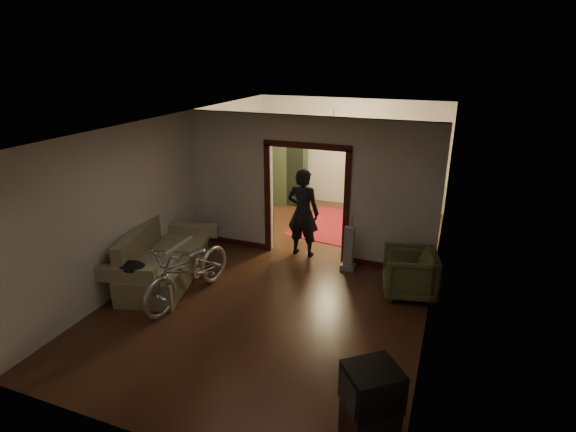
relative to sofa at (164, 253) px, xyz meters
The scene contains 24 objects.
floor 2.41m from the sofa, 29.07° to the left, with size 5.00×8.50×0.01m, color #331B10.
ceiling 3.29m from the sofa, 29.07° to the left, with size 5.00×8.50×0.01m, color white.
wall_back 5.84m from the sofa, 69.10° to the left, with size 5.00×0.02×2.80m, color beige.
wall_left 1.52m from the sofa, 111.02° to the left, with size 0.02×8.50×2.80m, color beige.
wall_right 4.79m from the sofa, 14.10° to the left, with size 0.02×8.50×2.80m, color beige.
partition_wall 2.94m from the sofa, 42.61° to the left, with size 5.00×0.14×2.80m, color beige.
door_casing 2.86m from the sofa, 42.61° to the left, with size 1.74×0.20×2.32m, color #33110B.
far_window 6.11m from the sofa, 62.73° to the left, with size 0.98×0.06×1.28m, color black.
chandelier 4.58m from the sofa, 60.53° to the left, with size 0.24×0.24×0.24m, color #FFE0A5.
light_switch 3.68m from the sofa, 30.34° to the left, with size 0.08×0.01×0.12m, color silver.
sofa is the anchor object (origin of this frame).
rolled_paper 0.32m from the sofa, 71.57° to the left, with size 0.11×0.11×0.85m, color beige.
jacket 0.93m from the sofa, 86.86° to the right, with size 0.49×0.37×0.14m, color black.
bicycle 0.90m from the sofa, 28.45° to the right, with size 0.70×2.00×1.05m, color silver.
armchair 4.31m from the sofa, 13.63° to the left, with size 0.85×0.87×0.79m, color #525932.
tv_stand 4.77m from the sofa, 28.67° to the right, with size 0.50×0.46×0.46m, color black.
crt_tv 4.76m from the sofa, 28.67° to the right, with size 0.54×0.48×0.46m, color black.
vacuum 3.39m from the sofa, 27.16° to the left, with size 0.27×0.21×0.87m, color gray.
person 2.76m from the sofa, 43.61° to the left, with size 0.66×0.43×1.81m, color black.
oriental_rug 4.30m from the sofa, 59.07° to the left, with size 1.66×2.18×0.02m, color maroon.
locker 4.95m from the sofa, 83.18° to the left, with size 0.94×0.52×1.87m, color #293821.
globe 5.13m from the sofa, 83.18° to the left, with size 0.26×0.26×0.26m, color #1E5972.
desk 5.73m from the sofa, 55.27° to the left, with size 0.92×0.52×0.68m, color black.
desk_chair 5.26m from the sofa, 61.93° to the left, with size 0.44×0.44×0.99m, color black.
Camera 1 is at (2.63, -7.17, 3.92)m, focal length 28.00 mm.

